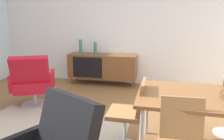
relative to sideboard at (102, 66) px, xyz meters
name	(u,v)px	position (x,y,z in m)	size (l,w,h in m)	color
ground_plane	(92,136)	(0.50, -2.30, -0.44)	(8.32, 8.32, 0.00)	olive
wall_back	(126,24)	(0.50, 0.30, 0.96)	(6.80, 0.12, 2.80)	white
sideboard	(102,66)	(0.00, 0.00, 0.00)	(1.60, 0.45, 0.72)	brown
vase_cobalt	(95,48)	(-0.17, 0.00, 0.42)	(0.08, 0.08, 0.29)	#337266
vase_sculptural_dark	(81,47)	(-0.54, 0.00, 0.45)	(0.07, 0.07, 0.34)	#337266
dining_table	(215,100)	(1.92, -2.45, 0.26)	(1.60, 0.90, 0.74)	brown
dining_chair_near_window	(130,112)	(1.03, -2.45, 0.03)	(0.43, 0.41, 0.86)	#9E7042
lounge_chair_red	(33,81)	(-0.82, -1.57, 0.03)	(0.87, 0.85, 0.95)	red
area_rug	(39,138)	(-0.16, -2.51, -0.44)	(2.20, 1.70, 0.01)	#B7AD99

